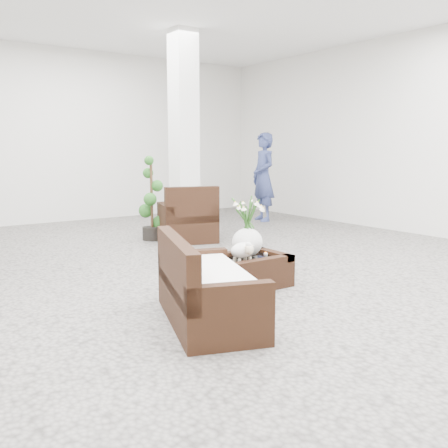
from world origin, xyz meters
TOP-DOWN VIEW (x-y plane):
  - ground at (0.00, 0.00)m, footprint 11.00×11.00m
  - column at (1.20, 2.80)m, footprint 0.40×0.40m
  - coffee_table at (-0.09, -0.64)m, footprint 0.90×0.60m
  - sheep_figurine at (-0.21, -0.74)m, footprint 0.28×0.23m
  - planter_narcissus at (0.01, -0.54)m, footprint 0.44×0.44m
  - tealight at (0.21, -0.62)m, footprint 0.04×0.04m
  - armchair at (0.84, 2.12)m, footprint 1.07×1.05m
  - loveseat at (-1.03, -1.33)m, footprint 1.11×1.56m
  - topiary at (0.41, 2.53)m, footprint 0.36×0.36m
  - shopper at (3.34, 3.20)m, footprint 0.57×0.74m

SIDE VIEW (x-z plane):
  - ground at x=0.00m, z-range 0.00..0.00m
  - coffee_table at x=-0.09m, z-range 0.00..0.31m
  - tealight at x=0.21m, z-range 0.31..0.34m
  - loveseat at x=-1.03m, z-range 0.00..0.75m
  - sheep_figurine at x=-0.21m, z-range 0.31..0.52m
  - armchair at x=0.84m, z-range 0.00..0.91m
  - topiary at x=0.41m, z-range 0.00..1.35m
  - planter_narcissus at x=0.01m, z-range 0.31..1.11m
  - shopper at x=3.34m, z-range 0.00..1.82m
  - column at x=1.20m, z-range 0.00..3.50m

